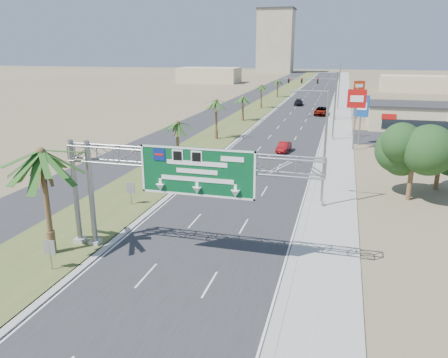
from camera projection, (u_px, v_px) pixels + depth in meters
ground at (120, 357)px, 19.29m from camera, size 600.00×600.00×0.00m
road at (311, 98)px, 121.03m from camera, size 12.00×300.00×0.02m
sidewalk_right at (343, 99)px, 118.89m from camera, size 4.00×300.00×0.10m
median_grass at (275, 97)px, 123.53m from camera, size 7.00×300.00×0.12m
opposing_road at (251, 97)px, 125.31m from camera, size 8.00×300.00×0.02m
sign_gantry at (175, 168)px, 27.02m from camera, size 16.75×1.24×7.50m
palm_near at (41, 153)px, 27.03m from camera, size 5.70×5.70×8.35m
palm_row_b at (177, 124)px, 49.88m from camera, size 3.99×3.99×5.95m
palm_row_c at (216, 102)px, 64.46m from camera, size 3.99×3.99×6.75m
palm_row_d at (243, 98)px, 81.47m from camera, size 3.99×3.99×5.45m
palm_row_e at (262, 86)px, 98.85m from camera, size 3.99×3.99×6.15m
palm_row_f at (278, 81)px, 122.08m from camera, size 3.99×3.99×5.75m
streetlight_near at (322, 154)px, 36.47m from camera, size 3.27×0.44×10.00m
streetlight_mid at (333, 109)px, 64.22m from camera, size 3.27×0.44×10.00m
streetlight_far at (338, 88)px, 97.51m from camera, size 3.27×0.44×10.00m
signal_mast at (325, 94)px, 83.18m from camera, size 10.28×0.71×8.00m
store_building at (423, 117)px, 74.24m from camera, size 18.00×10.00×4.00m
oak_near at (414, 151)px, 38.28m from camera, size 4.50×4.50×6.80m
oak_far at (441, 151)px, 41.43m from camera, size 3.50×3.50×5.60m
median_signback_a at (50, 250)px, 26.39m from camera, size 0.75×0.08×2.08m
median_signback_b at (131, 190)px, 37.67m from camera, size 0.75×0.08×2.08m
tower_distant at (276, 41)px, 253.58m from camera, size 20.00×16.00×35.00m
building_distant_left at (209, 75)px, 177.74m from camera, size 24.00×14.00×6.00m
building_distant_right at (413, 84)px, 140.53m from camera, size 20.00×12.00×5.00m
car_left_lane at (216, 167)px, 47.48m from camera, size 2.08×4.77×1.60m
car_mid_lane at (284, 147)px, 57.86m from camera, size 1.71×3.98×1.28m
car_right_lane at (321, 111)px, 90.19m from camera, size 2.88×5.94×1.63m
car_far at (298, 102)px, 105.88m from camera, size 2.21×4.95×1.41m
pole_sign_red_near at (357, 102)px, 57.26m from camera, size 2.41×0.47×8.29m
pole_sign_blue at (361, 108)px, 60.90m from camera, size 2.02×0.73×7.21m
pole_sign_red_far at (359, 88)px, 84.29m from camera, size 2.14×1.15×7.48m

